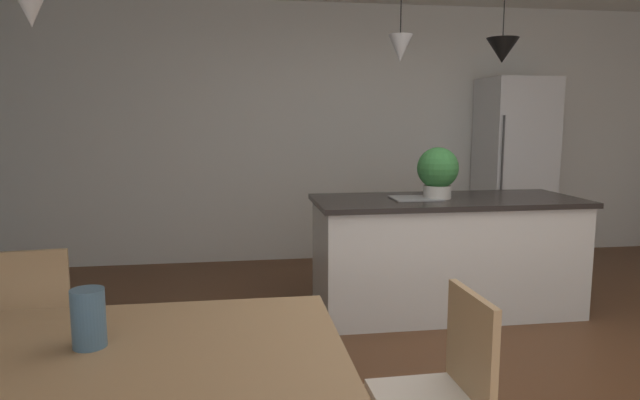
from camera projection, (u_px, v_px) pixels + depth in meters
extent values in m
cube|color=brown|center=(507.00, 398.00, 3.09)|extent=(10.00, 8.40, 0.04)
cube|color=white|center=(370.00, 134.00, 6.09)|extent=(10.00, 0.12, 2.70)
cube|color=tan|center=(63.00, 357.00, 1.86)|extent=(1.87, 0.93, 0.04)
cylinder|color=tan|center=(304.00, 387.00, 2.42)|extent=(0.06, 0.06, 0.72)
cube|color=tan|center=(22.00, 352.00, 2.61)|extent=(0.44, 0.44, 0.04)
cube|color=white|center=(21.00, 345.00, 2.61)|extent=(0.39, 0.39, 0.03)
cube|color=tan|center=(28.00, 293.00, 2.75)|extent=(0.38, 0.07, 0.42)
cylinder|color=tan|center=(71.00, 377.00, 2.85)|extent=(0.04, 0.04, 0.41)
cube|color=tan|center=(471.00, 348.00, 2.09)|extent=(0.04, 0.38, 0.42)
cube|color=silver|center=(445.00, 256.00, 4.39)|extent=(1.99, 0.79, 0.88)
cube|color=black|center=(447.00, 201.00, 4.33)|extent=(2.05, 0.85, 0.04)
cube|color=gray|center=(415.00, 198.00, 4.29)|extent=(0.36, 0.30, 0.01)
cube|color=silver|center=(513.00, 170.00, 5.97)|extent=(0.68, 0.64, 1.93)
cylinder|color=#4C4C4C|center=(502.00, 174.00, 5.59)|extent=(0.02, 0.02, 1.16)
cone|color=#B7B7B7|center=(400.00, 48.00, 4.11)|extent=(0.18, 0.18, 0.20)
cone|color=black|center=(502.00, 50.00, 4.23)|extent=(0.24, 0.24, 0.18)
cylinder|color=beige|center=(437.00, 192.00, 4.31)|extent=(0.21, 0.21, 0.10)
sphere|color=#387F3D|center=(438.00, 168.00, 4.28)|extent=(0.32, 0.32, 0.32)
cylinder|color=slate|center=(88.00, 318.00, 1.89)|extent=(0.11, 0.11, 0.20)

